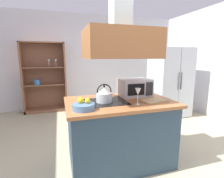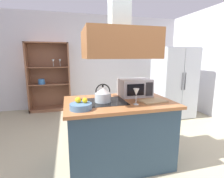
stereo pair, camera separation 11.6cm
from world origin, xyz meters
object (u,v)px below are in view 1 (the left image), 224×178
Objects in this scene: wine_glass_on_counter at (138,92)px; microwave at (135,87)px; dish_cabinet at (45,81)px; cutting_board at (153,100)px; refrigerator at (169,82)px; fruit_bowl at (84,106)px; kettle at (104,95)px.

microwave is at bearing 69.82° from wine_glass_on_counter.
cutting_board is (1.58, -2.99, 0.08)m from dish_cabinet.
microwave reaches higher than wine_glass_on_counter.
fruit_bowl is (-2.43, -1.78, 0.09)m from refrigerator.
microwave is (-1.58, -1.31, 0.17)m from refrigerator.
cutting_board is (-1.47, -1.68, 0.05)m from refrigerator.
microwave reaches higher than kettle.
refrigerator is 3.32m from dish_cabinet.
microwave is 2.23× the size of wine_glass_on_counter.
cutting_board is at bearing -62.07° from dish_cabinet.
kettle is 0.40m from fruit_bowl.
fruit_bowl is (-0.68, -0.02, -0.11)m from wine_glass_on_counter.
kettle is at bearing -157.65° from microwave.
cutting_board is at bearing 6.16° from fruit_bowl.
wine_glass_on_counter is at bearing -110.18° from microwave.
refrigerator is at bearing 39.63° from microwave.
dish_cabinet is 3.38m from cutting_board.
refrigerator is 2.48m from wine_glass_on_counter.
wine_glass_on_counter is at bearing 1.91° from fruit_bowl.
refrigerator is at bearing 36.30° from fruit_bowl.
cutting_board is at bearing 16.42° from wine_glass_on_counter.
fruit_bowl is at bearing -78.53° from dish_cabinet.
refrigerator reaches higher than cutting_board.
refrigerator is 2.62m from kettle.
fruit_bowl is at bearing -150.73° from microwave.
kettle is 0.59m from microwave.
dish_cabinet is 2.99m from kettle.
refrigerator is 3.72× the size of microwave.
refrigerator is 5.03× the size of cutting_board.
microwave is (0.54, 0.22, 0.03)m from kettle.
dish_cabinet is 4.07× the size of microwave.
wine_glass_on_counter is (-0.27, -0.08, 0.14)m from cutting_board.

